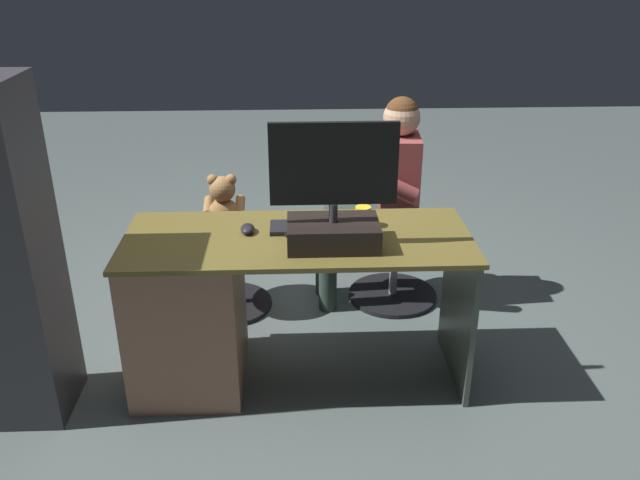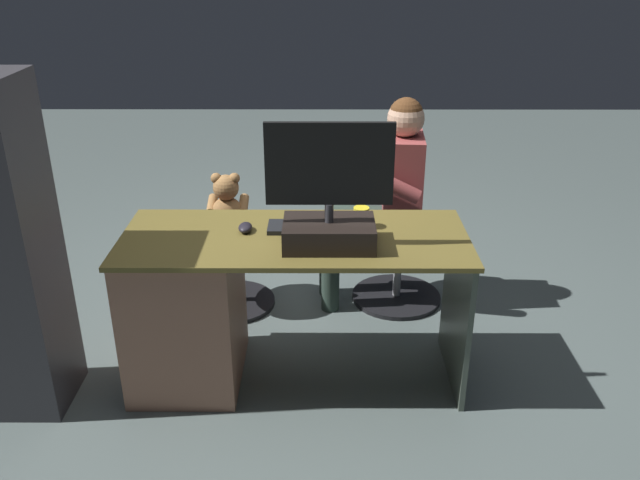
{
  "view_description": "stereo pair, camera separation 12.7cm",
  "coord_description": "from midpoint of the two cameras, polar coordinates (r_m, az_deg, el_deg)",
  "views": [
    {
      "loc": [
        0.01,
        2.94,
        1.88
      ],
      "look_at": [
        -0.11,
        0.07,
        0.56
      ],
      "focal_mm": 36.85,
      "sensor_mm": 36.0,
      "label": 1
    },
    {
      "loc": [
        -0.12,
        2.94,
        1.88
      ],
      "look_at": [
        -0.11,
        0.07,
        0.56
      ],
      "focal_mm": 36.85,
      "sensor_mm": 36.0,
      "label": 2
    }
  ],
  "objects": [
    {
      "name": "ground_plane",
      "position": [
        3.49,
        -2.91,
        -7.99
      ],
      "size": [
        10.0,
        10.0,
        0.0
      ],
      "primitive_type": "plane",
      "color": "#515E5C"
    },
    {
      "name": "teddy_bear",
      "position": [
        3.51,
        -9.41,
        3.02
      ],
      "size": [
        0.22,
        0.22,
        0.31
      ],
      "color": "#A07242",
      "rests_on": "office_chair_teddy"
    },
    {
      "name": "cup",
      "position": [
        2.9,
        2.51,
        2.03
      ],
      "size": [
        0.07,
        0.07,
        0.09
      ],
      "primitive_type": "cylinder",
      "color": "yellow",
      "rests_on": "desk"
    },
    {
      "name": "computer_mouse",
      "position": [
        2.87,
        -7.58,
        0.96
      ],
      "size": [
        0.06,
        0.1,
        0.04
      ],
      "primitive_type": "ellipsoid",
      "color": "black",
      "rests_on": "desk"
    },
    {
      "name": "desk",
      "position": [
        3.01,
        -10.82,
        -5.7
      ],
      "size": [
        1.5,
        0.61,
        0.72
      ],
      "color": "brown",
      "rests_on": "ground_plane"
    },
    {
      "name": "visitor_chair",
      "position": [
        3.7,
        5.51,
        -1.33
      ],
      "size": [
        0.51,
        0.51,
        0.47
      ],
      "color": "black",
      "rests_on": "ground_plane"
    },
    {
      "name": "monitor",
      "position": [
        2.68,
        -0.2,
        2.5
      ],
      "size": [
        0.51,
        0.25,
        0.52
      ],
      "color": "black",
      "rests_on": "desk"
    },
    {
      "name": "tv_remote",
      "position": [
        2.85,
        -4.2,
        0.68
      ],
      "size": [
        0.12,
        0.15,
        0.02
      ],
      "primitive_type": "cube",
      "rotation": [
        0.0,
        0.0,
        0.56
      ],
      "color": "black",
      "rests_on": "desk"
    },
    {
      "name": "keyboard",
      "position": [
        2.89,
        -1.45,
        1.11
      ],
      "size": [
        0.42,
        0.14,
        0.02
      ],
      "primitive_type": "cube",
      "color": "black",
      "rests_on": "desk"
    },
    {
      "name": "office_chair_teddy",
      "position": [
        3.63,
        -9.08,
        -1.8
      ],
      "size": [
        0.47,
        0.47,
        0.47
      ],
      "color": "black",
      "rests_on": "ground_plane"
    },
    {
      "name": "person",
      "position": [
        3.52,
        4.35,
        4.74
      ],
      "size": [
        0.55,
        0.5,
        1.16
      ],
      "color": "brown",
      "rests_on": "ground_plane"
    }
  ]
}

